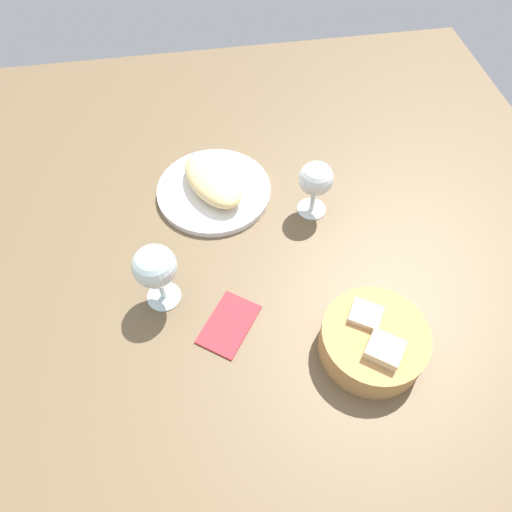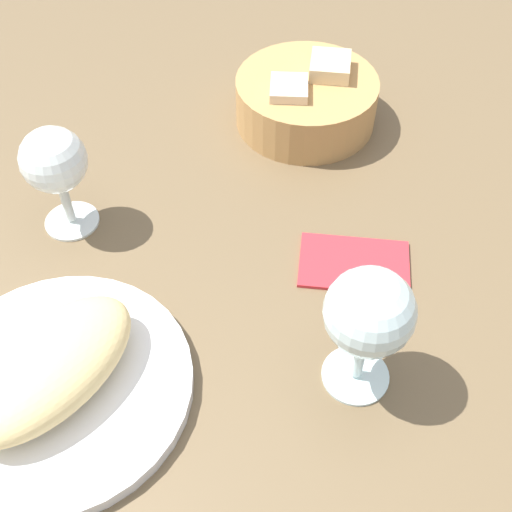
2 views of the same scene
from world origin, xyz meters
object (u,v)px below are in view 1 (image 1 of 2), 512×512
wine_glass_near (155,268)px  wine_glass_far (316,181)px  plate (214,191)px  bread_basket (373,341)px  folded_napkin (229,324)px

wine_glass_near → wine_glass_far: size_ratio=1.11×
wine_glass_near → plate: bearing=153.8°
plate → wine_glass_far: 21.55cm
plate → wine_glass_far: (7.55, 18.77, 7.43)cm
bread_basket → wine_glass_far: 31.35cm
wine_glass_far → folded_napkin: wine_glass_far is taller
plate → wine_glass_near: (23.14, -11.37, 8.44)cm
plate → wine_glass_far: wine_glass_far is taller
bread_basket → folded_napkin: bearing=-110.0°
folded_napkin → bread_basket: bearing=-74.1°
bread_basket → wine_glass_near: bearing=-115.0°
plate → bread_basket: bearing=29.0°
plate → bread_basket: size_ratio=1.37×
wine_glass_near → wine_glass_far: bearing=117.3°
folded_napkin → wine_glass_far: bearing=-4.8°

